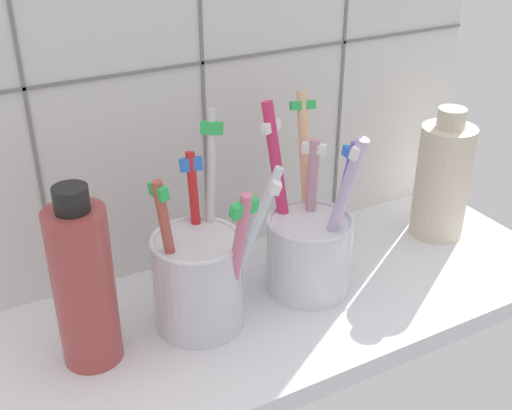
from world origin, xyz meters
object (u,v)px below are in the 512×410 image
object	(u,v)px
ceramic_vase	(442,179)
soap_bottle	(84,284)
toothbrush_cup_left	(200,276)
toothbrush_cup_right	(309,244)

from	to	relation	value
ceramic_vase	soap_bottle	distance (cm)	39.81
ceramic_vase	soap_bottle	size ratio (longest dim) A/B	0.92
ceramic_vase	soap_bottle	xyz separation A→B (cm)	(-39.76, -1.82, 0.73)
toothbrush_cup_left	toothbrush_cup_right	world-z (taller)	toothbrush_cup_left
toothbrush_cup_right	ceramic_vase	world-z (taller)	toothbrush_cup_right
ceramic_vase	soap_bottle	bearing A→B (deg)	-177.37
toothbrush_cup_left	soap_bottle	size ratio (longest dim) A/B	1.16
toothbrush_cup_left	ceramic_vase	xyz separation A→B (cm)	(29.84, 2.02, 1.58)
soap_bottle	ceramic_vase	bearing A→B (deg)	2.63
toothbrush_cup_left	toothbrush_cup_right	xyz separation A→B (cm)	(11.58, 0.23, -0.29)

